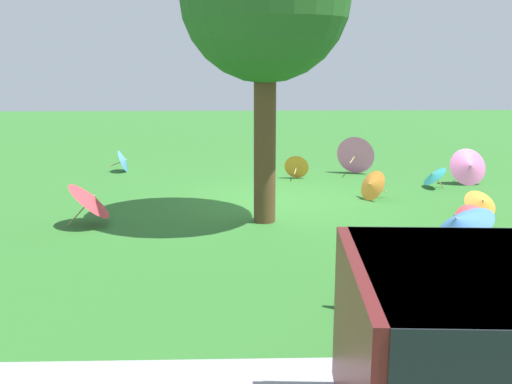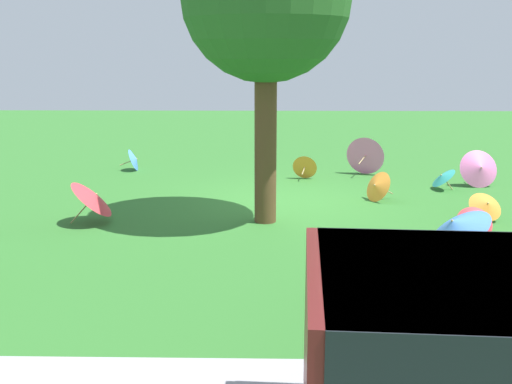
% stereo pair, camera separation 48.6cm
% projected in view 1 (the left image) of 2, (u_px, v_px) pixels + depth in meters
% --- Properties ---
extents(ground, '(40.00, 40.00, 0.00)m').
position_uv_depth(ground, '(281.00, 202.00, 12.16)').
color(ground, '#2D6B28').
extents(park_bench, '(1.64, 0.65, 0.90)m').
position_uv_depth(park_bench, '(428.00, 271.00, 7.00)').
color(park_bench, brown).
rests_on(park_bench, ground).
extents(parasol_pink_0, '(1.02, 0.99, 0.97)m').
position_uv_depth(parasol_pink_0, '(356.00, 154.00, 15.06)').
color(parasol_pink_0, tan).
rests_on(parasol_pink_0, ground).
extents(parasol_orange_0, '(0.70, 0.64, 0.56)m').
position_uv_depth(parasol_orange_0, '(481.00, 202.00, 10.89)').
color(parasol_orange_0, tan).
rests_on(parasol_orange_0, ground).
extents(parasol_orange_1, '(0.63, 0.59, 0.59)m').
position_uv_depth(parasol_orange_1, '(297.00, 166.00, 14.46)').
color(parasol_orange_1, tan).
rests_on(parasol_orange_1, ground).
extents(parasol_orange_2, '(0.71, 0.75, 0.63)m').
position_uv_depth(parasol_orange_2, '(371.00, 185.00, 12.30)').
color(parasol_orange_2, tan).
rests_on(parasol_orange_2, ground).
extents(parasol_pink_1, '(0.92, 0.79, 0.86)m').
position_uv_depth(parasol_pink_1, '(469.00, 166.00, 13.69)').
color(parasol_pink_1, tan).
rests_on(parasol_pink_1, ground).
extents(parasol_blue_0, '(0.56, 0.59, 0.57)m').
position_uv_depth(parasol_blue_0, '(124.00, 161.00, 15.26)').
color(parasol_blue_0, tan).
rests_on(parasol_blue_0, ground).
extents(parasol_red_0, '(0.85, 0.94, 0.83)m').
position_uv_depth(parasol_red_0, '(92.00, 199.00, 10.42)').
color(parasol_red_0, tan).
rests_on(parasol_red_0, ground).
extents(parasol_teal_1, '(0.52, 0.60, 0.52)m').
position_uv_depth(parasol_teal_1, '(434.00, 175.00, 13.39)').
color(parasol_teal_1, tan).
rests_on(parasol_teal_1, ground).
extents(parasol_blue_1, '(1.03, 1.07, 0.94)m').
position_uv_depth(parasol_blue_1, '(459.00, 224.00, 8.51)').
color(parasol_blue_1, tan).
rests_on(parasol_blue_1, ground).
extents(parasol_red_1, '(0.61, 0.55, 0.52)m').
position_uv_depth(parasol_red_1, '(473.00, 219.00, 9.94)').
color(parasol_red_1, tan).
rests_on(parasol_red_1, ground).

